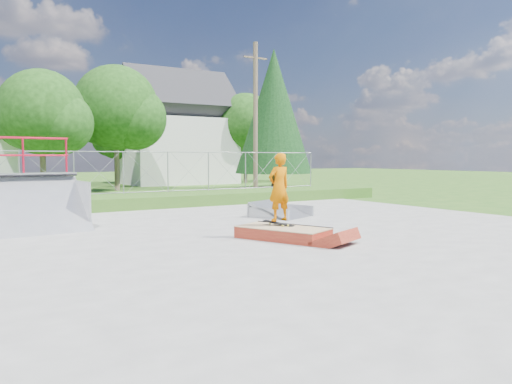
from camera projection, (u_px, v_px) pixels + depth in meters
ground at (253, 241)px, 12.23m from camera, size 120.00×120.00×0.00m
concrete_pad at (253, 240)px, 12.23m from camera, size 20.00×16.00×0.04m
grass_berm at (131, 202)px, 20.27m from camera, size 24.00×3.00×0.50m
grind_box at (283, 234)px, 12.29m from camera, size 1.87×2.48×0.33m
quarter_pipe at (33, 184)px, 13.61m from camera, size 2.82×2.45×2.63m
flat_bank_ramp at (281, 210)px, 16.94m from camera, size 2.14×2.20×0.49m
skateboard at (279, 224)px, 12.55m from camera, size 0.64×0.78×0.13m
skater at (279, 190)px, 12.49m from camera, size 0.65×0.45×1.70m
chain_link_fence at (123, 173)px, 21.03m from camera, size 20.00×0.06×1.80m
gable_house at (177, 134)px, 38.74m from camera, size 8.40×6.08×8.94m
utility_pole at (255, 120)px, 26.07m from camera, size 0.24×0.24×8.00m
tree_left_near at (47, 115)px, 26.13m from camera, size 4.76×4.48×6.65m
tree_center at (121, 111)px, 30.15m from camera, size 5.44×5.12×7.60m
tree_right_far at (250, 126)px, 39.61m from camera, size 5.10×4.80×7.12m
tree_back_mid at (122, 137)px, 38.33m from camera, size 4.08×3.84×5.70m
conifer_tree at (274, 111)px, 32.60m from camera, size 5.04×5.04×9.10m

